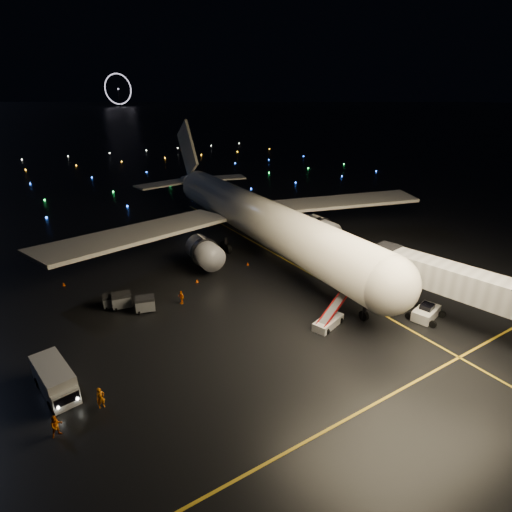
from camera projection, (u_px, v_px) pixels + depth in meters
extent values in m
plane|color=black|center=(32.00, 129.00, 275.43)|extent=(2000.00, 2000.00, 0.00)
cube|color=gold|center=(300.00, 268.00, 58.12)|extent=(0.25, 80.00, 0.02)
cube|color=gold|center=(326.00, 431.00, 30.19)|extent=(60.00, 0.25, 0.02)
cube|color=silver|center=(426.00, 311.00, 44.91)|extent=(4.11, 2.86, 1.78)
cube|color=silver|center=(54.00, 378.00, 33.81)|extent=(3.36, 7.32, 2.60)
imported|color=orange|center=(101.00, 398.00, 32.11)|extent=(0.73, 0.52, 1.90)
imported|color=orange|center=(56.00, 426.00, 29.49)|extent=(1.00, 0.84, 1.82)
imported|color=orange|center=(181.00, 297.00, 48.05)|extent=(0.66, 1.07, 1.71)
cone|color=#F54E04|center=(248.00, 264.00, 59.02)|extent=(0.52, 0.52, 0.46)
cone|color=#F54E04|center=(202.00, 258.00, 60.98)|extent=(0.53, 0.53, 0.54)
cone|color=#F54E04|center=(197.00, 281.00, 53.66)|extent=(0.50, 0.50, 0.44)
cone|color=#F54E04|center=(64.00, 284.00, 52.73)|extent=(0.43, 0.43, 0.45)
cube|color=slate|center=(145.00, 304.00, 46.39)|extent=(2.48, 2.05, 1.82)
cube|color=slate|center=(122.00, 301.00, 47.13)|extent=(2.42, 1.90, 1.85)
cube|color=slate|center=(111.00, 301.00, 47.32)|extent=(2.04, 1.57, 1.59)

